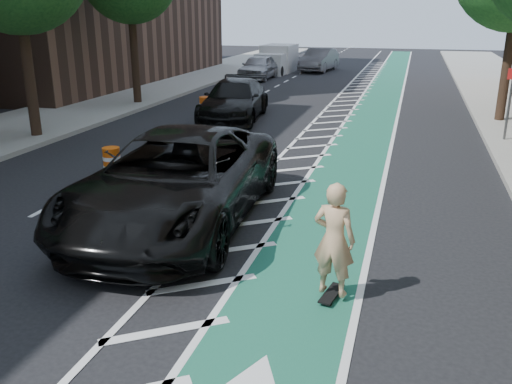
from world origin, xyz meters
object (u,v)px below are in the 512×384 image
(suv_far, at_px, (234,100))
(barrel_a, at_px, (112,163))
(suv_near, at_px, (177,179))
(skateboarder, at_px, (334,240))

(suv_far, xyz_separation_m, barrel_a, (-0.65, -8.51, -0.41))
(suv_near, bearing_deg, barrel_a, 136.94)
(skateboarder, distance_m, barrel_a, 8.26)
(skateboarder, bearing_deg, suv_near, -21.62)
(suv_near, height_order, barrel_a, suv_near)
(skateboarder, bearing_deg, barrel_a, -25.24)
(skateboarder, height_order, suv_near, suv_near)
(barrel_a, bearing_deg, skateboarder, -36.30)
(suv_far, bearing_deg, skateboarder, -72.21)
(suv_far, height_order, barrel_a, suv_far)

